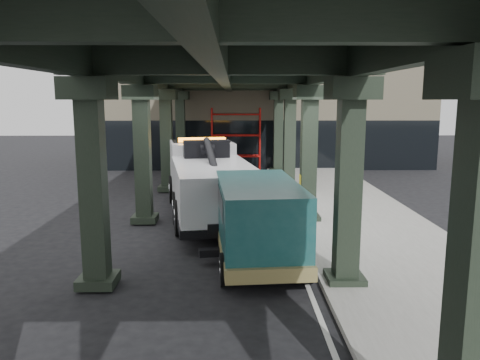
{
  "coord_description": "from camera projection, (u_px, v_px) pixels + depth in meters",
  "views": [
    {
      "loc": [
        -0.08,
        -14.8,
        4.5
      ],
      "look_at": [
        0.11,
        1.47,
        1.7
      ],
      "focal_mm": 35.0,
      "sensor_mm": 36.0,
      "label": 1
    }
  ],
  "objects": [
    {
      "name": "ground",
      "position": [
        237.0,
        238.0,
        15.35
      ],
      "size": [
        90.0,
        90.0,
        0.0
      ],
      "primitive_type": "plane",
      "color": "black",
      "rests_on": "ground"
    },
    {
      "name": "viaduct",
      "position": [
        225.0,
        72.0,
        16.39
      ],
      "size": [
        7.4,
        32.0,
        6.4
      ],
      "color": "black",
      "rests_on": "ground"
    },
    {
      "name": "towed_van",
      "position": [
        257.0,
        218.0,
        13.11
      ],
      "size": [
        2.67,
        5.84,
        2.3
      ],
      "rotation": [
        0.0,
        0.0,
        0.08
      ],
      "color": "#124343",
      "rests_on": "ground"
    },
    {
      "name": "building",
      "position": [
        263.0,
        107.0,
        34.41
      ],
      "size": [
        22.0,
        10.0,
        8.0
      ],
      "primitive_type": "cube",
      "color": "#C6B793",
      "rests_on": "ground"
    },
    {
      "name": "sidewalk",
      "position": [
        358.0,
        220.0,
        17.36
      ],
      "size": [
        5.0,
        40.0,
        0.15
      ],
      "primitive_type": "cube",
      "color": "gray",
      "rests_on": "ground"
    },
    {
      "name": "scaffolding",
      "position": [
        236.0,
        138.0,
        29.43
      ],
      "size": [
        3.08,
        0.88,
        4.0
      ],
      "color": "red",
      "rests_on": "ground"
    },
    {
      "name": "tow_truck",
      "position": [
        208.0,
        178.0,
        18.11
      ],
      "size": [
        4.03,
        9.62,
        3.07
      ],
      "rotation": [
        0.0,
        0.0,
        0.17
      ],
      "color": "black",
      "rests_on": "ground"
    },
    {
      "name": "lane_stripe",
      "position": [
        283.0,
        222.0,
        17.34
      ],
      "size": [
        0.12,
        38.0,
        0.01
      ],
      "primitive_type": "cube",
      "color": "silver",
      "rests_on": "ground"
    }
  ]
}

